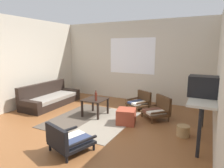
# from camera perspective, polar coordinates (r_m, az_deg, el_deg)

# --- Properties ---
(ground_plane) EXTENTS (7.80, 7.80, 0.00)m
(ground_plane) POSITION_cam_1_polar(r_m,az_deg,el_deg) (4.47, -9.11, -13.36)
(ground_plane) COLOR brown
(far_wall_with_window) EXTENTS (5.60, 0.13, 2.70)m
(far_wall_with_window) POSITION_cam_1_polar(r_m,az_deg,el_deg) (6.81, 5.97, 6.66)
(far_wall_with_window) COLOR beige
(far_wall_with_window) RESTS_ON ground
(side_wall_left) EXTENTS (0.12, 6.60, 2.70)m
(side_wall_left) POSITION_cam_1_polar(r_m,az_deg,el_deg) (6.26, -27.95, 5.16)
(side_wall_left) COLOR beige
(side_wall_left) RESTS_ON ground
(area_rug) EXTENTS (1.91, 2.12, 0.01)m
(area_rug) POSITION_cam_1_polar(r_m,az_deg,el_deg) (5.07, -5.79, -10.29)
(area_rug) COLOR #4C4238
(area_rug) RESTS_ON ground
(couch) EXTENTS (0.87, 1.99, 0.70)m
(couch) POSITION_cam_1_polar(r_m,az_deg,el_deg) (6.54, -17.76, -4.09)
(couch) COLOR black
(couch) RESTS_ON ground
(coffee_table) EXTENTS (0.57, 0.60, 0.46)m
(coffee_table) POSITION_cam_1_polar(r_m,az_deg,el_deg) (5.25, -4.97, -5.36)
(coffee_table) COLOR black
(coffee_table) RESTS_ON ground
(armchair_by_window) EXTENTS (0.74, 0.75, 0.52)m
(armchair_by_window) POSITION_cam_1_polar(r_m,az_deg,el_deg) (5.90, 8.18, -5.03)
(armchair_by_window) COLOR #472D19
(armchair_by_window) RESTS_ON ground
(armchair_striped_foreground) EXTENTS (0.79, 0.80, 0.53)m
(armchair_striped_foreground) POSITION_cam_1_polar(r_m,az_deg,el_deg) (3.60, -12.88, -15.71)
(armchair_striped_foreground) COLOR black
(armchair_striped_foreground) RESTS_ON ground
(armchair_corner) EXTENTS (0.82, 0.82, 0.59)m
(armchair_corner) POSITION_cam_1_polar(r_m,az_deg,el_deg) (5.15, 13.29, -7.22)
(armchair_corner) COLOR #472D19
(armchair_corner) RESTS_ON ground
(ottoman_orange) EXTENTS (0.52, 0.52, 0.36)m
(ottoman_orange) POSITION_cam_1_polar(r_m,az_deg,el_deg) (4.74, 4.19, -9.48)
(ottoman_orange) COLOR #993D28
(ottoman_orange) RESTS_ON ground
(console_shelf) EXTENTS (0.46, 1.60, 0.90)m
(console_shelf) POSITION_cam_1_polar(r_m,az_deg,el_deg) (4.16, 25.16, -4.44)
(console_shelf) COLOR beige
(console_shelf) RESTS_ON ground
(crt_television) EXTENTS (0.55, 0.39, 0.39)m
(crt_television) POSITION_cam_1_polar(r_m,az_deg,el_deg) (4.03, 25.40, -0.63)
(crt_television) COLOR black
(crt_television) RESTS_ON console_shelf
(clay_vase) EXTENTS (0.23, 0.23, 0.32)m
(clay_vase) POSITION_cam_1_polar(r_m,az_deg,el_deg) (4.51, 25.58, -0.46)
(clay_vase) COLOR brown
(clay_vase) RESTS_ON console_shelf
(glass_bottle) EXTENTS (0.06, 0.06, 0.27)m
(glass_bottle) POSITION_cam_1_polar(r_m,az_deg,el_deg) (5.04, -4.75, -3.66)
(glass_bottle) COLOR #5B2319
(glass_bottle) RESTS_ON coffee_table
(wicker_basket) EXTENTS (0.26, 0.26, 0.22)m
(wicker_basket) POSITION_cam_1_polar(r_m,az_deg,el_deg) (4.39, 20.14, -12.78)
(wicker_basket) COLOR #9E7A4C
(wicker_basket) RESTS_ON ground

